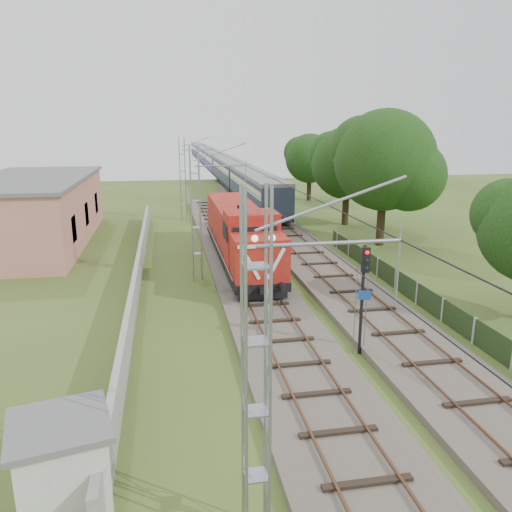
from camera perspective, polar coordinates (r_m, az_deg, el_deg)
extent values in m
plane|color=#384E1D|center=(20.04, 4.48, -12.26)|extent=(140.00, 140.00, 0.00)
cube|color=#6B6054|center=(26.26, 0.62, -5.17)|extent=(4.20, 70.00, 0.30)
cube|color=black|center=(26.19, 0.62, -4.76)|extent=(2.40, 70.00, 0.10)
cube|color=brown|center=(26.03, -1.22, -4.71)|extent=(0.08, 70.00, 0.05)
cube|color=brown|center=(26.33, 2.44, -4.49)|extent=(0.08, 70.00, 0.05)
cube|color=#6B6054|center=(39.51, 4.20, 1.60)|extent=(4.20, 80.00, 0.30)
cube|color=black|center=(39.46, 4.20, 1.88)|extent=(2.40, 80.00, 0.10)
cube|color=brown|center=(39.25, 3.00, 1.94)|extent=(0.08, 80.00, 0.05)
cube|color=brown|center=(39.66, 5.39, 2.03)|extent=(0.08, 80.00, 0.05)
cylinder|color=gray|center=(10.04, 8.46, 1.46)|extent=(3.00, 0.08, 0.08)
cylinder|color=gray|center=(29.51, -4.11, 10.24)|extent=(3.00, 0.08, 0.08)
cylinder|color=gray|center=(49.41, -6.70, 11.96)|extent=(3.00, 0.08, 0.08)
cylinder|color=black|center=(29.84, -1.18, 7.81)|extent=(0.03, 70.00, 0.03)
cylinder|color=black|center=(29.71, -1.19, 10.30)|extent=(0.03, 70.00, 0.03)
cube|color=#9E9E99|center=(30.47, -13.29, -1.56)|extent=(0.25, 40.00, 1.50)
cube|color=#BF7366|center=(43.03, -24.09, 4.63)|extent=(8.00, 20.00, 5.00)
cube|color=#606060|center=(42.71, -24.45, 8.06)|extent=(8.40, 20.40, 0.25)
cube|color=black|center=(36.48, -20.15, 2.93)|extent=(0.10, 1.60, 1.80)
cube|color=black|center=(42.30, -18.84, 4.56)|extent=(0.10, 1.60, 1.80)
cube|color=black|center=(48.17, -17.84, 5.79)|extent=(0.10, 1.60, 1.80)
cube|color=black|center=(25.35, 20.59, -5.81)|extent=(0.05, 32.00, 1.15)
cube|color=#9E9E99|center=(38.41, 9.29, 1.75)|extent=(0.12, 0.12, 1.20)
cube|color=black|center=(33.39, -1.90, 0.68)|extent=(2.94, 16.68, 0.49)
cube|color=black|center=(28.34, -0.30, -2.50)|extent=(2.16, 3.53, 0.49)
cube|color=black|center=(38.67, -3.07, 2.16)|extent=(2.16, 3.53, 0.49)
cube|color=black|center=(25.71, 0.81, -4.55)|extent=(2.55, 0.25, 0.34)
cube|color=#A92913|center=(26.25, 0.35, -0.11)|extent=(2.85, 2.45, 2.26)
sphere|color=white|center=(24.75, -0.15, 2.01)|extent=(0.35, 0.35, 0.35)
sphere|color=white|center=(24.91, 1.85, 2.09)|extent=(0.35, 0.35, 0.35)
cube|color=silver|center=(24.97, -0.56, -1.01)|extent=(0.99, 0.06, 1.64)
cube|color=silver|center=(25.21, 2.29, -0.87)|extent=(0.99, 0.06, 1.64)
cube|color=silver|center=(24.85, 0.88, 1.13)|extent=(2.65, 0.06, 0.18)
cube|color=#A92913|center=(28.45, -0.54, 1.97)|extent=(2.94, 2.35, 3.14)
cube|color=black|center=(27.19, -0.12, 2.43)|extent=(2.45, 0.06, 0.88)
cube|color=#A92913|center=(35.39, -2.49, 3.99)|extent=(2.75, 11.87, 2.55)
cylinder|color=black|center=(32.23, -1.79, 5.51)|extent=(0.43, 0.43, 0.39)
cylinder|color=gray|center=(27.31, -0.88, 5.10)|extent=(0.12, 0.12, 0.34)
cylinder|color=gray|center=(27.41, 0.34, 5.14)|extent=(0.12, 0.12, 0.34)
cube|color=black|center=(54.77, 0.04, 6.11)|extent=(2.87, 21.75, 0.49)
cube|color=#2A3546|center=(54.56, 0.04, 7.75)|extent=(2.97, 21.75, 2.67)
cube|color=beige|center=(54.50, 0.04, 8.26)|extent=(3.01, 20.88, 0.74)
cube|color=slate|center=(54.40, 0.04, 9.30)|extent=(3.02, 21.75, 0.35)
cube|color=black|center=(77.07, -3.02, 8.58)|extent=(2.87, 21.75, 0.49)
cube|color=#2A3546|center=(76.92, -3.03, 9.75)|extent=(2.97, 21.75, 2.67)
cube|color=beige|center=(76.88, -3.04, 10.12)|extent=(3.01, 20.88, 0.74)
cube|color=slate|center=(76.81, -3.05, 10.85)|extent=(3.02, 21.75, 0.35)
cube|color=black|center=(99.57, -4.71, 9.93)|extent=(2.87, 21.75, 0.49)
cube|color=#2A3546|center=(99.45, -4.73, 10.84)|extent=(2.97, 21.75, 2.67)
cube|color=beige|center=(99.42, -4.74, 11.12)|extent=(3.01, 20.88, 0.74)
cube|color=slate|center=(99.37, -4.75, 11.69)|extent=(3.02, 21.75, 0.35)
cube|color=black|center=(122.16, -5.79, 10.78)|extent=(2.87, 21.75, 0.49)
cube|color=#2A3546|center=(122.06, -5.81, 11.52)|extent=(2.97, 21.75, 2.67)
cube|color=beige|center=(122.04, -5.82, 11.75)|extent=(3.01, 20.88, 0.74)
cube|color=slate|center=(121.99, -5.83, 12.21)|extent=(3.02, 21.75, 0.35)
cube|color=black|center=(144.79, -6.53, 11.36)|extent=(2.87, 21.75, 0.49)
cube|color=#2A3546|center=(144.71, -6.55, 11.98)|extent=(2.97, 21.75, 2.67)
cube|color=beige|center=(144.69, -6.56, 12.18)|extent=(3.01, 20.88, 0.74)
cube|color=slate|center=(144.65, -6.57, 12.57)|extent=(3.02, 21.75, 0.35)
cylinder|color=black|center=(20.42, 12.01, -5.05)|extent=(0.13, 0.13, 4.57)
cube|color=black|center=(19.79, 12.43, -0.43)|extent=(0.36, 0.28, 1.01)
sphere|color=red|center=(19.61, 12.60, 0.39)|extent=(0.16, 0.16, 0.16)
sphere|color=black|center=(19.69, 12.55, -0.51)|extent=(0.16, 0.16, 0.16)
sphere|color=black|center=(19.77, 12.50, -1.41)|extent=(0.16, 0.16, 0.16)
cube|color=navy|center=(20.25, 12.29, -4.41)|extent=(0.50, 0.18, 0.37)
cube|color=beige|center=(13.80, -21.16, -21.73)|extent=(2.39, 2.39, 2.19)
cube|color=#606060|center=(13.14, -21.66, -17.49)|extent=(2.75, 2.75, 0.15)
sphere|color=black|center=(26.55, 26.80, 4.34)|extent=(3.36, 3.36, 3.36)
cylinder|color=#372B16|center=(39.84, 14.12, 4.49)|extent=(0.63, 0.63, 4.64)
sphere|color=black|center=(39.34, 14.51, 10.55)|extent=(7.60, 7.60, 7.60)
sphere|color=black|center=(39.06, 17.16, 8.79)|extent=(5.32, 5.32, 5.32)
sphere|color=black|center=(39.99, 12.02, 11.97)|extent=(4.94, 4.94, 4.94)
cylinder|color=#372B16|center=(47.67, 10.22, 5.96)|extent=(0.61, 0.61, 4.06)
sphere|color=black|center=(47.27, 10.42, 10.38)|extent=(6.64, 6.64, 6.64)
sphere|color=black|center=(46.90, 12.33, 9.13)|extent=(4.65, 4.65, 4.65)
sphere|color=black|center=(47.92, 8.64, 11.40)|extent=(4.32, 4.32, 4.32)
cylinder|color=#372B16|center=(62.88, 6.08, 8.00)|extent=(0.55, 0.55, 3.67)
sphere|color=black|center=(62.59, 6.17, 11.03)|extent=(6.00, 6.00, 6.00)
sphere|color=black|center=(62.14, 7.46, 10.19)|extent=(4.20, 4.20, 4.20)
sphere|color=black|center=(63.27, 4.98, 11.70)|extent=(3.90, 3.90, 3.90)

